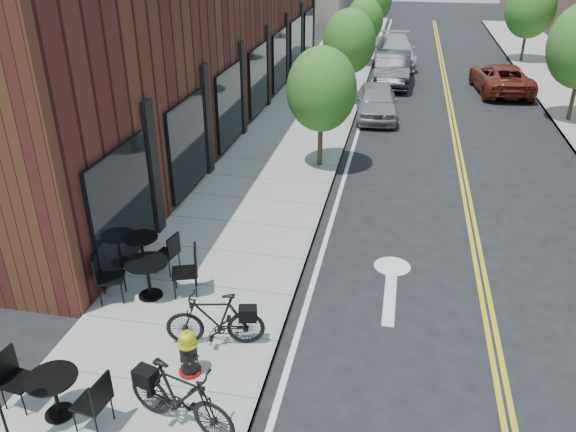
# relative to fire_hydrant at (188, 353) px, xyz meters

# --- Properties ---
(ground) EXTENTS (120.00, 120.00, 0.00)m
(ground) POSITION_rel_fire_hydrant_xyz_m (1.31, 1.13, -0.55)
(ground) COLOR black
(ground) RESTS_ON ground
(sidewalk_near) EXTENTS (4.00, 70.00, 0.12)m
(sidewalk_near) POSITION_rel_fire_hydrant_xyz_m (-0.69, 11.13, -0.49)
(sidewalk_near) COLOR #9E9B93
(sidewalk_near) RESTS_ON ground
(building_near) EXTENTS (5.00, 28.00, 7.00)m
(building_near) POSITION_rel_fire_hydrant_xyz_m (-5.19, 15.13, 2.95)
(building_near) COLOR #421915
(building_near) RESTS_ON ground
(tree_near_a) EXTENTS (2.20, 2.20, 3.81)m
(tree_near_a) POSITION_rel_fire_hydrant_xyz_m (0.71, 10.13, 2.06)
(tree_near_a) COLOR #382B1E
(tree_near_a) RESTS_ON sidewalk_near
(tree_near_b) EXTENTS (2.30, 2.30, 3.98)m
(tree_near_b) POSITION_rel_fire_hydrant_xyz_m (0.71, 18.13, 2.17)
(tree_near_b) COLOR #382B1E
(tree_near_b) RESTS_ON sidewalk_near
(tree_near_c) EXTENTS (2.10, 2.10, 3.67)m
(tree_near_c) POSITION_rel_fire_hydrant_xyz_m (0.71, 26.13, 1.98)
(tree_near_c) COLOR #382B1E
(tree_near_c) RESTS_ON sidewalk_near
(tree_near_d) EXTENTS (2.40, 2.40, 4.11)m
(tree_near_d) POSITION_rel_fire_hydrant_xyz_m (0.71, 34.13, 2.24)
(tree_near_d) COLOR #382B1E
(tree_near_d) RESTS_ON sidewalk_near
(tree_far_c) EXTENTS (2.80, 2.80, 4.62)m
(tree_far_c) POSITION_rel_fire_hydrant_xyz_m (9.91, 29.13, 2.51)
(tree_far_c) COLOR #382B1E
(tree_far_c) RESTS_ON sidewalk_far
(fire_hydrant) EXTENTS (0.50, 0.50, 0.90)m
(fire_hydrant) POSITION_rel_fire_hydrant_xyz_m (0.00, 0.00, 0.00)
(fire_hydrant) COLOR maroon
(fire_hydrant) RESTS_ON sidewalk_near
(bicycle_left) EXTENTS (1.89, 0.88, 1.09)m
(bicycle_left) POSITION_rel_fire_hydrant_xyz_m (0.21, 0.83, 0.12)
(bicycle_left) COLOR black
(bicycle_left) RESTS_ON sidewalk_near
(bicycle_right) EXTENTS (2.02, 1.05, 1.17)m
(bicycle_right) POSITION_rel_fire_hydrant_xyz_m (0.31, -1.14, 0.16)
(bicycle_right) COLOR black
(bicycle_right) RESTS_ON sidewalk_near
(bistro_set_a) EXTENTS (1.88, 0.90, 0.99)m
(bistro_set_a) POSITION_rel_fire_hydrant_xyz_m (-1.70, -1.32, 0.07)
(bistro_set_a) COLOR black
(bistro_set_a) RESTS_ON sidewalk_near
(bistro_set_b) EXTENTS (1.81, 0.91, 0.96)m
(bistro_set_b) POSITION_rel_fire_hydrant_xyz_m (-2.29, 3.13, 0.05)
(bistro_set_b) COLOR black
(bistro_set_b) RESTS_ON sidewalk_near
(bistro_set_c) EXTENTS (2.06, 1.17, 1.09)m
(bistro_set_c) POSITION_rel_fire_hydrant_xyz_m (-1.63, 2.01, 0.12)
(bistro_set_c) COLOR black
(bistro_set_c) RESTS_ON sidewalk_near
(parked_car_a) EXTENTS (1.98, 4.21, 1.39)m
(parked_car_a) POSITION_rel_fire_hydrant_xyz_m (2.17, 16.19, 0.15)
(parked_car_a) COLOR gray
(parked_car_a) RESTS_ON ground
(parked_car_b) EXTENTS (1.75, 4.90, 1.61)m
(parked_car_b) POSITION_rel_fire_hydrant_xyz_m (2.58, 22.09, 0.26)
(parked_car_b) COLOR black
(parked_car_b) RESTS_ON ground
(parked_car_c) EXTENTS (2.69, 5.77, 1.63)m
(parked_car_c) POSITION_rel_fire_hydrant_xyz_m (2.49, 26.84, 0.27)
(parked_car_c) COLOR #AEAEB3
(parked_car_c) RESTS_ON ground
(parked_car_far) EXTENTS (2.77, 5.17, 1.38)m
(parked_car_far) POSITION_rel_fire_hydrant_xyz_m (7.75, 21.54, 0.14)
(parked_car_far) COLOR maroon
(parked_car_far) RESTS_ON ground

